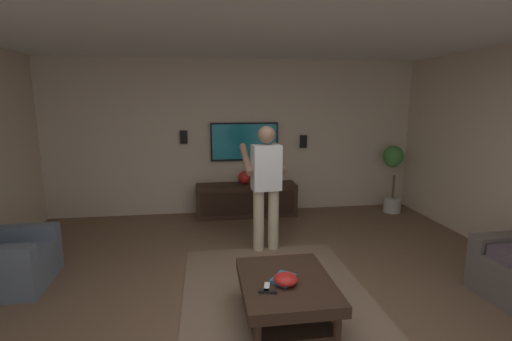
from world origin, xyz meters
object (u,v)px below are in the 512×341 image
object	(u,v)px
coffee_table	(286,290)
media_console	(246,200)
bowl	(286,279)
vase_round	(244,177)
wall_speaker_left	(303,141)
wall_speaker_right	(184,137)
person_standing	(266,181)
remote_white	(267,288)
armchair	(4,262)
book	(283,279)
potted_plant_tall	(393,169)
remote_black	(268,291)
tv	(244,142)

from	to	relation	value
coffee_table	media_console	bearing A→B (deg)	-0.05
bowl	vase_round	bearing A→B (deg)	-0.09
wall_speaker_left	wall_speaker_right	xyz separation A→B (m)	(0.00, 2.08, 0.11)
coffee_table	person_standing	distance (m)	1.71
vase_round	wall_speaker_left	xyz separation A→B (m)	(0.20, -1.08, 0.58)
remote_white	coffee_table	bearing A→B (deg)	138.22
armchair	book	distance (m)	2.97
armchair	remote_white	size ratio (longest dim) A/B	5.52
remote_white	book	size ratio (longest dim) A/B	0.68
armchair	wall_speaker_left	bearing A→B (deg)	29.39
potted_plant_tall	remote_white	bearing A→B (deg)	137.94
remote_black	wall_speaker_left	bearing A→B (deg)	80.88
coffee_table	person_standing	size ratio (longest dim) A/B	0.61
person_standing	bowl	distance (m)	1.75
remote_white	armchair	bearing A→B (deg)	-101.12
coffee_table	potted_plant_tall	bearing A→B (deg)	-41.28
bowl	vase_round	world-z (taller)	vase_round
armchair	remote_black	xyz separation A→B (m)	(-1.22, -2.61, 0.13)
armchair	book	world-z (taller)	armchair
book	vase_round	bearing A→B (deg)	-142.40
wall_speaker_right	remote_black	bearing A→B (deg)	-166.78
media_console	wall_speaker_left	distance (m)	1.45
potted_plant_tall	wall_speaker_left	world-z (taller)	wall_speaker_left
bowl	vase_round	distance (m)	3.20
media_console	armchair	bearing A→B (deg)	-54.11
person_standing	potted_plant_tall	xyz separation A→B (m)	(1.35, -2.49, -0.16)
vase_round	wall_speaker_right	world-z (taller)	wall_speaker_right
media_console	wall_speaker_right	bearing A→B (deg)	-103.87
media_console	tv	distance (m)	1.01
potted_plant_tall	wall_speaker_left	size ratio (longest dim) A/B	5.32
person_standing	book	world-z (taller)	person_standing
remote_white	vase_round	world-z (taller)	vase_round
potted_plant_tall	bowl	xyz separation A→B (m)	(-3.03, 2.61, -0.32)
wall_speaker_right	person_standing	bearing A→B (deg)	-147.11
person_standing	armchair	bearing A→B (deg)	94.97
vase_round	media_console	bearing A→B (deg)	-154.84
person_standing	wall_speaker_left	size ratio (longest dim) A/B	7.45
tv	person_standing	distance (m)	1.74
vase_round	armchair	bearing A→B (deg)	126.83
armchair	coffee_table	xyz separation A→B (m)	(-1.02, -2.81, 0.02)
media_console	potted_plant_tall	bearing A→B (deg)	87.43
remote_black	book	size ratio (longest dim) A/B	0.68
remote_black	vase_round	size ratio (longest dim) A/B	0.68
wall_speaker_left	coffee_table	bearing A→B (deg)	162.32
person_standing	vase_round	world-z (taller)	person_standing
potted_plant_tall	wall_speaker_left	bearing A→B (deg)	76.38
armchair	tv	distance (m)	3.75
person_standing	vase_round	size ratio (longest dim) A/B	7.45
potted_plant_tall	wall_speaker_right	xyz separation A→B (m)	(0.37, 3.61, 0.57)
armchair	book	bearing A→B (deg)	-21.79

